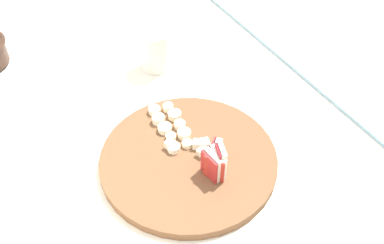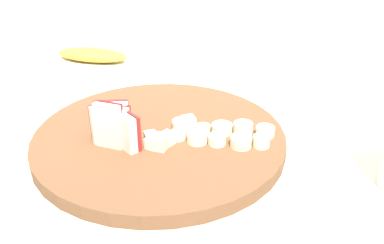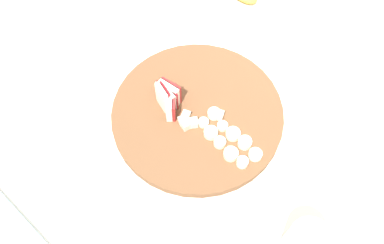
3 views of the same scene
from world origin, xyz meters
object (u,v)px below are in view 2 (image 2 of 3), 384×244
object	(u,v)px
apple_dice_pile	(165,136)
banana_slice_rows	(224,134)
apple_wedge_fan	(114,124)
banana_peel	(92,55)
cutting_board	(160,140)

from	to	relation	value
apple_dice_pile	banana_slice_rows	size ratio (longest dim) A/B	0.58
apple_wedge_fan	banana_slice_rows	bearing A→B (deg)	6.82
banana_slice_rows	banana_peel	bearing A→B (deg)	127.82
apple_wedge_fan	banana_peel	xyz separation A→B (m)	(-0.12, 0.37, -0.04)
apple_wedge_fan	banana_slice_rows	xyz separation A→B (m)	(0.15, 0.02, -0.02)
banana_slice_rows	banana_peel	size ratio (longest dim) A/B	0.94
cutting_board	banana_peel	bearing A→B (deg)	117.82
cutting_board	apple_dice_pile	distance (m)	0.03
banana_peel	cutting_board	bearing A→B (deg)	-62.18
apple_dice_pile	banana_slice_rows	bearing A→B (deg)	10.27
apple_wedge_fan	banana_slice_rows	distance (m)	0.15
apple_dice_pile	banana_peel	size ratio (longest dim) A/B	0.54
apple_dice_pile	banana_slice_rows	xyz separation A→B (m)	(0.08, 0.01, -0.00)
banana_slice_rows	banana_peel	world-z (taller)	banana_slice_rows
cutting_board	banana_peel	world-z (taller)	banana_peel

